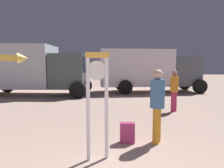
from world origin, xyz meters
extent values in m
cylinder|color=white|center=(-0.60, 2.05, 0.95)|extent=(0.07, 0.07, 1.90)
cylinder|color=white|center=(-0.27, 2.13, 0.95)|extent=(0.07, 0.07, 1.90)
cube|color=gold|center=(-0.44, 2.09, 1.95)|extent=(0.43, 0.18, 0.10)
cylinder|color=silver|center=(-0.44, 2.12, 1.68)|extent=(0.35, 0.13, 0.35)
cube|color=black|center=(-0.45, 2.15, 1.68)|extent=(0.03, 0.02, 0.08)
cube|color=black|center=(-0.45, 2.15, 1.68)|extent=(0.13, 0.04, 0.04)
cube|color=#F4CA4F|center=(-2.59, 2.78, 1.93)|extent=(0.69, 0.29, 0.14)
cone|color=#F4CA4F|center=(-2.16, 2.93, 1.93)|extent=(0.29, 0.31, 0.25)
cylinder|color=orange|center=(0.90, 2.96, 0.41)|extent=(0.15, 0.15, 0.82)
cylinder|color=orange|center=(0.83, 2.82, 0.41)|extent=(0.15, 0.15, 0.82)
cylinder|color=#3D6893|center=(0.86, 2.89, 1.14)|extent=(0.32, 0.32, 0.65)
sphere|color=#DDA991|center=(0.86, 2.89, 1.57)|extent=(0.22, 0.22, 0.22)
cube|color=#B33467|center=(0.18, 2.87, 0.24)|extent=(0.33, 0.17, 0.47)
cube|color=#C64372|center=(0.18, 2.98, 0.16)|extent=(0.23, 0.04, 0.21)
cylinder|color=#C73157|center=(2.29, 5.99, 0.39)|extent=(0.15, 0.15, 0.77)
cylinder|color=#C73157|center=(2.18, 5.89, 0.39)|extent=(0.15, 0.15, 0.77)
cylinder|color=orange|center=(2.23, 5.94, 1.08)|extent=(0.31, 0.31, 0.61)
sphere|color=#A97567|center=(2.23, 5.94, 1.49)|extent=(0.21, 0.21, 0.21)
cube|color=white|center=(1.44, 11.68, 1.65)|extent=(4.92, 2.52, 2.39)
cube|color=#555D64|center=(4.76, 11.96, 1.44)|extent=(1.98, 2.17, 1.98)
cube|color=black|center=(5.68, 12.04, 1.84)|extent=(0.17, 1.70, 0.87)
cylinder|color=black|center=(5.53, 10.94, 0.45)|extent=(0.92, 0.33, 0.90)
cylinder|color=black|center=(5.34, 13.10, 0.45)|extent=(0.92, 0.33, 0.90)
cylinder|color=black|center=(0.66, 10.52, 0.45)|extent=(0.92, 0.33, 0.90)
cylinder|color=black|center=(0.48, 12.68, 0.45)|extent=(0.92, 0.33, 0.90)
cube|color=silver|center=(-6.33, 10.39, 1.73)|extent=(5.23, 2.51, 2.55)
cube|color=#4C595B|center=(-2.74, 10.26, 1.46)|extent=(2.02, 2.28, 2.03)
cube|color=black|center=(-1.76, 10.22, 1.87)|extent=(0.10, 1.86, 0.89)
cylinder|color=black|center=(-2.06, 9.05, 0.45)|extent=(0.91, 0.28, 0.90)
cylinder|color=black|center=(-1.97, 11.41, 0.45)|extent=(0.91, 0.28, 0.90)
cylinder|color=black|center=(-7.29, 11.61, 0.45)|extent=(0.91, 0.28, 0.90)
camera|label=1|loc=(-0.17, -1.40, 1.75)|focal=30.79mm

